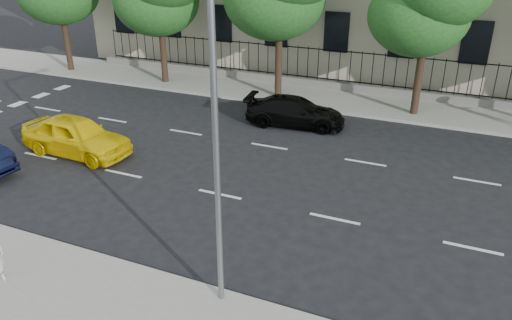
# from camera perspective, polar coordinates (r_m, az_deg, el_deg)

# --- Properties ---
(ground) EXTENTS (120.00, 120.00, 0.00)m
(ground) POSITION_cam_1_polar(r_m,az_deg,el_deg) (15.16, -8.49, -8.09)
(ground) COLOR black
(ground) RESTS_ON ground
(near_sidewalk) EXTENTS (60.00, 4.00, 0.15)m
(near_sidewalk) POSITION_cam_1_polar(r_m,az_deg,el_deg) (12.62, -18.31, -16.61)
(near_sidewalk) COLOR gray
(near_sidewalk) RESTS_ON ground
(far_sidewalk) EXTENTS (60.00, 4.00, 0.15)m
(far_sidewalk) POSITION_cam_1_polar(r_m,az_deg,el_deg) (26.90, 7.14, 7.11)
(far_sidewalk) COLOR gray
(far_sidewalk) RESTS_ON ground
(lane_markings) EXTENTS (49.60, 4.62, 0.01)m
(lane_markings) POSITION_cam_1_polar(r_m,az_deg,el_deg) (18.81, -1.03, -0.90)
(lane_markings) COLOR silver
(lane_markings) RESTS_ON ground
(iron_fence) EXTENTS (30.00, 0.50, 2.20)m
(iron_fence) POSITION_cam_1_polar(r_m,az_deg,el_deg) (28.31, 8.21, 9.16)
(iron_fence) COLOR slate
(iron_fence) RESTS_ON far_sidewalk
(street_light) EXTENTS (0.25, 3.32, 8.05)m
(street_light) POSITION_cam_1_polar(r_m,az_deg,el_deg) (10.43, -3.43, 7.96)
(street_light) COLOR slate
(street_light) RESTS_ON near_sidewalk
(yellow_taxi) EXTENTS (4.65, 2.05, 1.56)m
(yellow_taxi) POSITION_cam_1_polar(r_m,az_deg,el_deg) (20.94, -19.87, 2.62)
(yellow_taxi) COLOR yellow
(yellow_taxi) RESTS_ON ground
(black_sedan) EXTENTS (4.70, 2.35, 1.31)m
(black_sedan) POSITION_cam_1_polar(r_m,az_deg,el_deg) (22.83, 4.49, 5.53)
(black_sedan) COLOR black
(black_sedan) RESTS_ON ground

